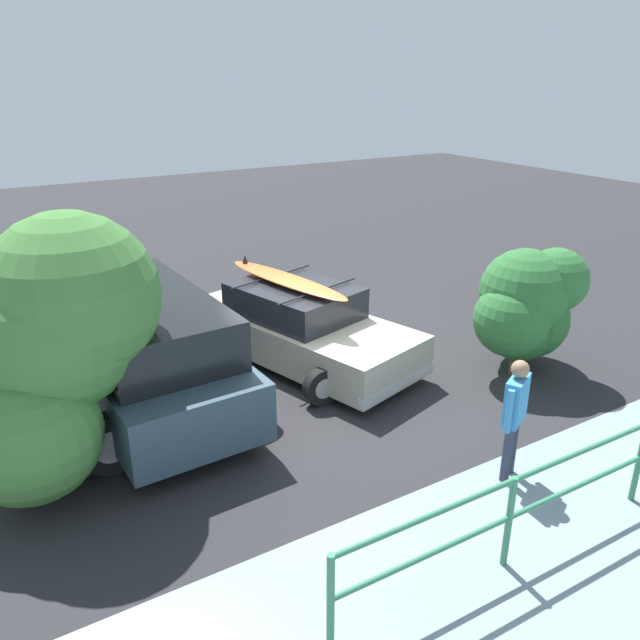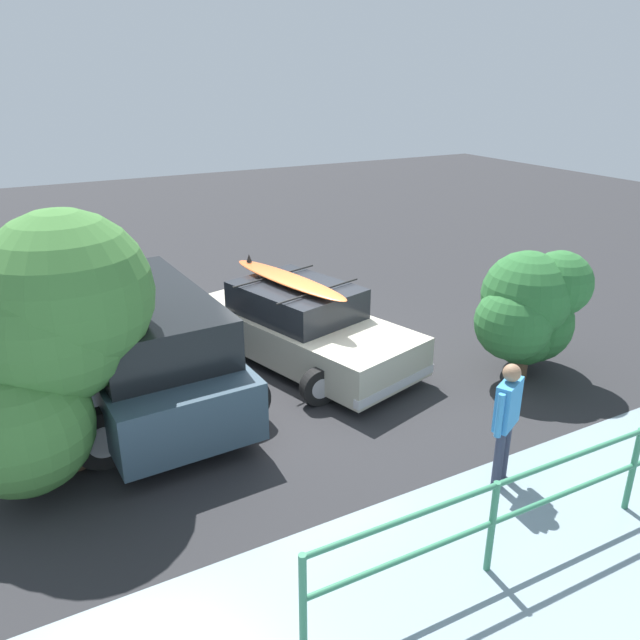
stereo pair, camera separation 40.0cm
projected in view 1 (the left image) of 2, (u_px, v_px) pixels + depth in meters
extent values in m
cube|color=#28282B|center=(319.00, 375.00, 10.29)|extent=(44.00, 44.00, 0.02)
cube|color=#B7B29E|center=(302.00, 334.00, 10.63)|extent=(2.78, 4.49, 0.64)
cube|color=#23262B|center=(295.00, 300.00, 10.52)|extent=(2.00, 2.34, 0.51)
cube|color=silver|center=(398.00, 383.00, 9.39)|extent=(1.72, 0.57, 0.14)
cube|color=silver|center=(227.00, 315.00, 12.02)|extent=(1.72, 0.57, 0.14)
cylinder|color=black|center=(394.00, 351.00, 10.46)|extent=(0.58, 0.18, 0.58)
cylinder|color=#B7B7BC|center=(394.00, 351.00, 10.46)|extent=(0.32, 0.19, 0.32)
cylinder|color=black|center=(322.00, 386.00, 9.28)|extent=(0.58, 0.18, 0.58)
cylinder|color=#B7B7BC|center=(322.00, 386.00, 9.28)|extent=(0.32, 0.19, 0.32)
cylinder|color=black|center=(287.00, 313.00, 12.12)|extent=(0.58, 0.18, 0.58)
cylinder|color=#B7B7BC|center=(287.00, 313.00, 12.12)|extent=(0.32, 0.19, 0.32)
cylinder|color=black|center=(215.00, 339.00, 10.94)|extent=(0.58, 0.18, 0.58)
cylinder|color=#B7B7BC|center=(215.00, 339.00, 10.94)|extent=(0.32, 0.19, 0.32)
cylinder|color=black|center=(318.00, 291.00, 10.06)|extent=(1.75, 0.51, 0.03)
cylinder|color=black|center=(272.00, 277.00, 10.77)|extent=(1.75, 0.51, 0.03)
ellipsoid|color=orange|center=(286.00, 280.00, 10.42)|extent=(1.08, 2.92, 0.09)
cone|color=black|center=(245.00, 259.00, 11.17)|extent=(0.10, 0.10, 0.14)
cube|color=#334756|center=(147.00, 366.00, 9.08)|extent=(2.04, 4.48, 0.80)
cube|color=black|center=(141.00, 319.00, 8.81)|extent=(1.85, 3.51, 0.68)
cylinder|color=black|center=(102.00, 312.00, 10.83)|extent=(0.72, 0.21, 0.71)
cylinder|color=black|center=(247.00, 402.00, 8.64)|extent=(0.79, 0.22, 0.79)
cylinder|color=#B7B7BC|center=(247.00, 402.00, 8.64)|extent=(0.43, 0.23, 0.43)
cylinder|color=black|center=(110.00, 443.00, 7.67)|extent=(0.79, 0.22, 0.79)
cylinder|color=#B7B7BC|center=(110.00, 443.00, 7.67)|extent=(0.43, 0.23, 0.43)
cylinder|color=black|center=(176.00, 338.00, 10.69)|extent=(0.79, 0.22, 0.79)
cylinder|color=#B7B7BC|center=(176.00, 338.00, 10.69)|extent=(0.43, 0.23, 0.43)
cylinder|color=black|center=(61.00, 365.00, 9.72)|extent=(0.79, 0.22, 0.79)
cylinder|color=#B7B7BC|center=(61.00, 365.00, 9.72)|extent=(0.43, 0.23, 0.43)
cylinder|color=#33384C|center=(512.00, 445.00, 7.65)|extent=(0.11, 0.11, 0.77)
cylinder|color=#33384C|center=(507.00, 453.00, 7.49)|extent=(0.11, 0.11, 0.77)
cube|color=#3D8ED1|center=(516.00, 400.00, 7.32)|extent=(0.48, 0.36, 0.58)
sphere|color=#9E7556|center=(520.00, 369.00, 7.17)|extent=(0.21, 0.21, 0.21)
cylinder|color=#3D8ED1|center=(522.00, 393.00, 7.54)|extent=(0.08, 0.08, 0.55)
cylinder|color=#3D8ED1|center=(509.00, 411.00, 7.12)|extent=(0.08, 0.08, 0.55)
cylinder|color=#387F5B|center=(639.00, 461.00, 7.09)|extent=(0.07, 0.07, 1.05)
cylinder|color=#387F5B|center=(509.00, 522.00, 6.14)|extent=(0.07, 0.07, 1.05)
cylinder|color=#387F5B|center=(331.00, 604.00, 5.19)|extent=(0.07, 0.07, 1.05)
cylinder|color=#387F5B|center=(640.00, 458.00, 7.07)|extent=(8.20, 0.19, 0.06)
cylinder|color=brown|center=(518.00, 360.00, 10.23)|extent=(0.25, 0.25, 0.49)
sphere|color=#2D6B33|center=(524.00, 292.00, 9.89)|extent=(1.40, 1.40, 1.40)
sphere|color=#2D6B33|center=(520.00, 311.00, 10.03)|extent=(1.12, 1.12, 1.12)
sphere|color=#2D6B33|center=(529.00, 319.00, 10.41)|extent=(1.32, 1.32, 1.32)
sphere|color=#2D6B33|center=(520.00, 330.00, 10.23)|extent=(1.04, 1.04, 1.04)
sphere|color=#2D6B33|center=(556.00, 280.00, 9.85)|extent=(1.03, 1.03, 1.03)
sphere|color=#2D6B33|center=(511.00, 319.00, 9.78)|extent=(1.20, 1.20, 1.20)
cylinder|color=brown|center=(78.00, 449.00, 7.70)|extent=(0.37, 0.37, 0.63)
sphere|color=#427A38|center=(53.00, 334.00, 7.06)|extent=(1.86, 1.86, 1.86)
sphere|color=#427A38|center=(30.00, 434.00, 6.90)|extent=(1.58, 1.58, 1.58)
sphere|color=#427A38|center=(61.00, 303.00, 7.04)|extent=(1.70, 1.70, 1.70)
sphere|color=#427A38|center=(72.00, 298.00, 7.10)|extent=(2.00, 2.00, 2.00)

